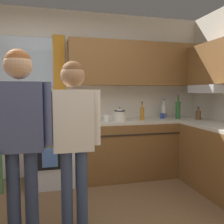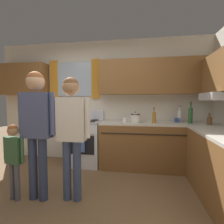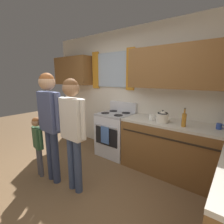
{
  "view_description": "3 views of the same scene",
  "coord_description": "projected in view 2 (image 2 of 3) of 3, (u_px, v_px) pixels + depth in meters",
  "views": [
    {
      "loc": [
        -0.16,
        -1.87,
        1.34
      ],
      "look_at": [
        0.45,
        0.55,
        1.12
      ],
      "focal_mm": 36.84,
      "sensor_mm": 36.0,
      "label": 1
    },
    {
      "loc": [
        0.9,
        -1.89,
        1.32
      ],
      "look_at": [
        0.49,
        0.58,
        1.15
      ],
      "focal_mm": 28.06,
      "sensor_mm": 36.0,
      "label": 2
    },
    {
      "loc": [
        1.76,
        -1.12,
        1.63
      ],
      "look_at": [
        0.38,
        0.63,
        1.16
      ],
      "focal_mm": 26.39,
      "sensor_mm": 36.0,
      "label": 3
    }
  ],
  "objects": [
    {
      "name": "mug_ceramic_white",
      "position": [
        125.0,
        120.0,
        3.38
      ],
      "size": [
        0.13,
        0.08,
        0.09
      ],
      "color": "white",
      "rests_on": "kitchen_counter_run"
    },
    {
      "name": "adult_holding_child",
      "position": [
        37.0,
        120.0,
        2.27
      ],
      "size": [
        0.52,
        0.23,
        1.69
      ],
      "color": "#2D3856",
      "rests_on": "ground"
    },
    {
      "name": "small_child",
      "position": [
        14.0,
        153.0,
        2.29
      ],
      "size": [
        0.33,
        0.14,
        1.01
      ],
      "color": "#4C4C56",
      "rests_on": "ground"
    },
    {
      "name": "bottle_oil_amber",
      "position": [
        154.0,
        117.0,
        3.23
      ],
      "size": [
        0.06,
        0.06,
        0.29
      ],
      "color": "#B27223",
      "rests_on": "kitchen_counter_run"
    },
    {
      "name": "adult_in_plaid",
      "position": [
        71.0,
        124.0,
        2.27
      ],
      "size": [
        0.5,
        0.22,
        1.62
      ],
      "color": "#38476B",
      "rests_on": "ground"
    },
    {
      "name": "mug_cobalt_blue",
      "position": [
        177.0,
        120.0,
        3.35
      ],
      "size": [
        0.11,
        0.07,
        0.08
      ],
      "color": "#2D479E",
      "rests_on": "kitchen_counter_run"
    },
    {
      "name": "ground_plane",
      "position": [
        64.0,
        211.0,
        2.1
      ],
      "size": [
        12.0,
        12.0,
        0.0
      ],
      "primitive_type": "plane",
      "color": "brown"
    },
    {
      "name": "bottle_wine_green",
      "position": [
        190.0,
        115.0,
        3.19
      ],
      "size": [
        0.08,
        0.08,
        0.39
      ],
      "color": "#2D6633",
      "rests_on": "kitchen_counter_run"
    },
    {
      "name": "kitchen_counter_run",
      "position": [
        178.0,
        152.0,
        2.95
      ],
      "size": [
        2.18,
        2.02,
        0.9
      ],
      "color": "brown",
      "rests_on": "ground"
    },
    {
      "name": "back_wall_unit",
      "position": [
        102.0,
        93.0,
        3.78
      ],
      "size": [
        4.6,
        0.42,
        2.6
      ],
      "color": "silver",
      "rests_on": "ground"
    },
    {
      "name": "stovetop_kettle",
      "position": [
        135.0,
        117.0,
        3.33
      ],
      "size": [
        0.27,
        0.2,
        0.21
      ],
      "color": "silver",
      "rests_on": "kitchen_counter_run"
    },
    {
      "name": "stove_oven",
      "position": [
        85.0,
        142.0,
        3.62
      ],
      "size": [
        0.67,
        0.67,
        1.1
      ],
      "color": "silver",
      "rests_on": "ground"
    },
    {
      "name": "bottle_milk_white",
      "position": [
        180.0,
        116.0,
        3.43
      ],
      "size": [
        0.08,
        0.08,
        0.31
      ],
      "color": "white",
      "rests_on": "kitchen_counter_run"
    },
    {
      "name": "bottle_squat_brown",
      "position": [
        209.0,
        120.0,
        2.99
      ],
      "size": [
        0.08,
        0.08,
        0.21
      ],
      "color": "brown",
      "rests_on": "kitchen_counter_run"
    }
  ]
}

